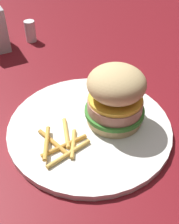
{
  "coord_description": "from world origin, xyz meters",
  "views": [
    {
      "loc": [
        -0.22,
        0.24,
        0.36
      ],
      "look_at": [
        0.02,
        -0.02,
        0.04
      ],
      "focal_mm": 45.35,
      "sensor_mm": 36.0,
      "label": 1
    }
  ],
  "objects_px": {
    "fries_pile": "(62,144)",
    "sandwich": "(116,96)",
    "salt_shaker": "(30,31)",
    "plate": "(89,127)"
  },
  "relations": [
    {
      "from": "sandwich",
      "to": "salt_shaker",
      "type": "height_order",
      "value": "sandwich"
    },
    {
      "from": "sandwich",
      "to": "fries_pile",
      "type": "relative_size",
      "value": 1.13
    },
    {
      "from": "salt_shaker",
      "to": "plate",
      "type": "bearing_deg",
      "value": 157.16
    },
    {
      "from": "plate",
      "to": "fries_pile",
      "type": "relative_size",
      "value": 3.04
    },
    {
      "from": "fries_pile",
      "to": "sandwich",
      "type": "bearing_deg",
      "value": -101.49
    },
    {
      "from": "plate",
      "to": "salt_shaker",
      "type": "bearing_deg",
      "value": -22.84
    },
    {
      "from": "plate",
      "to": "sandwich",
      "type": "height_order",
      "value": "sandwich"
    },
    {
      "from": "fries_pile",
      "to": "plate",
      "type": "bearing_deg",
      "value": -89.0
    },
    {
      "from": "plate",
      "to": "sandwich",
      "type": "relative_size",
      "value": 2.7
    },
    {
      "from": "sandwich",
      "to": "plate",
      "type": "bearing_deg",
      "value": 60.31
    }
  ]
}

